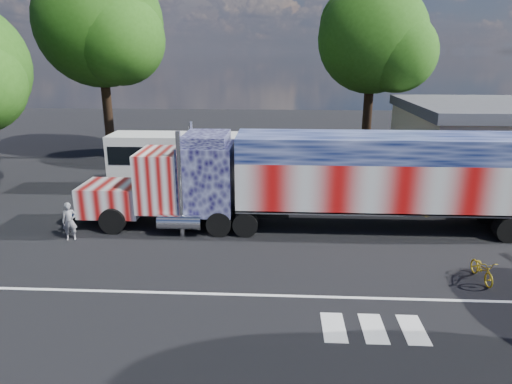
{
  "coord_description": "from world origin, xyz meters",
  "views": [
    {
      "loc": [
        1.06,
        -17.04,
        8.09
      ],
      "look_at": [
        0.0,
        3.0,
        1.9
      ],
      "focal_mm": 32.0,
      "sensor_mm": 36.0,
      "label": 1
    }
  ],
  "objects_px": {
    "tree_ne_a": "(375,39)",
    "tree_nw_a": "(101,24)",
    "bicycle": "(482,269)",
    "coach_bus": "(207,161)",
    "semi_truck": "(336,178)",
    "woman": "(69,221)"
  },
  "relations": [
    {
      "from": "tree_ne_a",
      "to": "tree_nw_a",
      "type": "relative_size",
      "value": 0.89
    },
    {
      "from": "bicycle",
      "to": "tree_ne_a",
      "type": "bearing_deg",
      "value": 88.57
    },
    {
      "from": "coach_bus",
      "to": "tree_nw_a",
      "type": "xyz_separation_m",
      "value": [
        -8.85,
        8.22,
        8.26
      ]
    },
    {
      "from": "semi_truck",
      "to": "woman",
      "type": "relative_size",
      "value": 13.21
    },
    {
      "from": "woman",
      "to": "tree_nw_a",
      "type": "height_order",
      "value": "tree_nw_a"
    },
    {
      "from": "tree_ne_a",
      "to": "tree_nw_a",
      "type": "xyz_separation_m",
      "value": [
        -20.06,
        -0.92,
        1.05
      ]
    },
    {
      "from": "semi_truck",
      "to": "tree_ne_a",
      "type": "relative_size",
      "value": 1.74
    },
    {
      "from": "woman",
      "to": "bicycle",
      "type": "relative_size",
      "value": 1.03
    },
    {
      "from": "tree_ne_a",
      "to": "bicycle",
      "type": "bearing_deg",
      "value": -88.19
    },
    {
      "from": "tree_ne_a",
      "to": "tree_nw_a",
      "type": "distance_m",
      "value": 20.11
    },
    {
      "from": "coach_bus",
      "to": "bicycle",
      "type": "distance_m",
      "value": 16.27
    },
    {
      "from": "woman",
      "to": "tree_ne_a",
      "type": "height_order",
      "value": "tree_ne_a"
    },
    {
      "from": "woman",
      "to": "semi_truck",
      "type": "bearing_deg",
      "value": -7.97
    },
    {
      "from": "coach_bus",
      "to": "tree_ne_a",
      "type": "bearing_deg",
      "value": 39.16
    },
    {
      "from": "tree_ne_a",
      "to": "coach_bus",
      "type": "bearing_deg",
      "value": -140.84
    },
    {
      "from": "tree_nw_a",
      "to": "coach_bus",
      "type": "bearing_deg",
      "value": -42.88
    },
    {
      "from": "coach_bus",
      "to": "tree_ne_a",
      "type": "relative_size",
      "value": 0.89
    },
    {
      "from": "woman",
      "to": "tree_ne_a",
      "type": "bearing_deg",
      "value": 29.17
    },
    {
      "from": "bicycle",
      "to": "tree_ne_a",
      "type": "relative_size",
      "value": 0.13
    },
    {
      "from": "coach_bus",
      "to": "woman",
      "type": "distance_m",
      "value": 9.54
    },
    {
      "from": "woman",
      "to": "bicycle",
      "type": "bearing_deg",
      "value": -27.63
    },
    {
      "from": "semi_truck",
      "to": "tree_nw_a",
      "type": "xyz_separation_m",
      "value": [
        -15.81,
        14.28,
        7.53
      ]
    }
  ]
}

